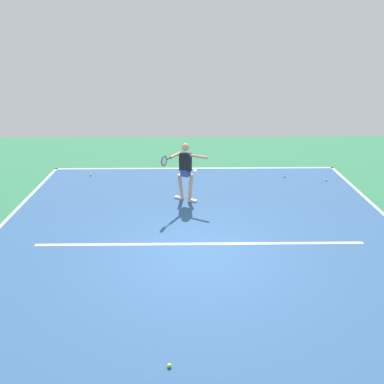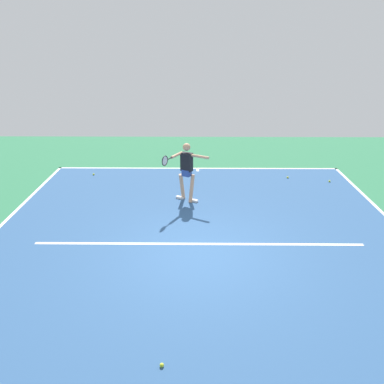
{
  "view_description": "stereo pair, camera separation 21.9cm",
  "coord_description": "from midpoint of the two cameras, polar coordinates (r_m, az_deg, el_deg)",
  "views": [
    {
      "loc": [
        0.3,
        7.71,
        4.67
      ],
      "look_at": [
        0.17,
        -1.55,
        0.9
      ],
      "focal_mm": 36.02,
      "sensor_mm": 36.0,
      "label": 1
    },
    {
      "loc": [
        0.08,
        7.71,
        4.67
      ],
      "look_at": [
        0.17,
        -1.55,
        0.9
      ],
      "focal_mm": 36.02,
      "sensor_mm": 36.0,
      "label": 2
    }
  ],
  "objects": [
    {
      "name": "tennis_ball_near_player",
      "position": [
        14.03,
        13.15,
        2.24
      ],
      "size": [
        0.07,
        0.07,
        0.07
      ],
      "primitive_type": "sphere",
      "color": "yellow",
      "rests_on": "ground_plane"
    },
    {
      "name": "court_line_centre_mark",
      "position": [
        14.45,
        0.0,
        3.29
      ],
      "size": [
        0.1,
        0.3,
        0.01
      ],
      "primitive_type": "cube",
      "color": "white",
      "rests_on": "ground_plane"
    },
    {
      "name": "court_surface",
      "position": [
        9.02,
        0.54,
        -9.04
      ],
      "size": [
        10.59,
        12.42,
        0.0
      ],
      "primitive_type": "cube",
      "color": "#2D5484",
      "rests_on": "ground_plane"
    },
    {
      "name": "ground_plane",
      "position": [
        9.02,
        0.54,
        -9.05
      ],
      "size": [
        22.16,
        22.16,
        0.0
      ],
      "primitive_type": "plane",
      "color": "#2D754C"
    },
    {
      "name": "court_line_baseline_near",
      "position": [
        14.64,
        -0.01,
        3.54
      ],
      "size": [
        10.59,
        0.1,
        0.01
      ],
      "primitive_type": "cube",
      "color": "white",
      "rests_on": "ground_plane"
    },
    {
      "name": "tennis_player",
      "position": [
        11.38,
        -1.59,
        3.53
      ],
      "size": [
        1.32,
        1.08,
        1.8
      ],
      "rotation": [
        0.0,
        0.0,
        -0.5
      ],
      "color": "tan",
      "rests_on": "ground_plane"
    },
    {
      "name": "court_line_service",
      "position": [
        9.39,
        0.48,
        -7.68
      ],
      "size": [
        7.95,
        0.1,
        0.01
      ],
      "primitive_type": "cube",
      "color": "white",
      "rests_on": "ground_plane"
    },
    {
      "name": "tennis_ball_by_baseline",
      "position": [
        6.41,
        -4.45,
        -24.26
      ],
      "size": [
        0.07,
        0.07,
        0.07
      ],
      "primitive_type": "sphere",
      "color": "#CCE033",
      "rests_on": "ground_plane"
    },
    {
      "name": "tennis_ball_near_service_line",
      "position": [
        14.09,
        18.84,
        1.69
      ],
      "size": [
        0.07,
        0.07,
        0.07
      ],
      "primitive_type": "sphere",
      "color": "#CCE033",
      "rests_on": "ground_plane"
    },
    {
      "name": "tennis_ball_by_sideline",
      "position": [
        14.32,
        -15.21,
        2.44
      ],
      "size": [
        0.07,
        0.07,
        0.07
      ],
      "primitive_type": "sphere",
      "color": "#CCE033",
      "rests_on": "ground_plane"
    }
  ]
}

